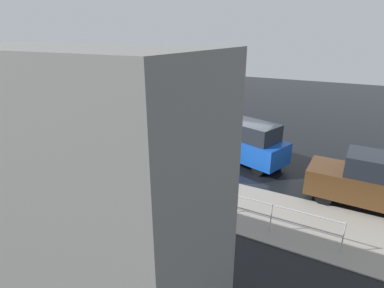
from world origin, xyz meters
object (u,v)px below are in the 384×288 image
at_px(parked_sedan, 376,182).
at_px(pedestrian, 130,147).
at_px(moving_hatchback, 247,143).
at_px(sign_post, 142,142).
at_px(fire_hydrant, 148,159).

bearing_deg(parked_sedan, pedestrian, 7.53).
relative_size(moving_hatchback, sign_post, 1.77).
bearing_deg(moving_hatchback, fire_hydrant, 33.95).
bearing_deg(fire_hydrant, moving_hatchback, -146.05).
height_order(moving_hatchback, sign_post, sign_post).
distance_m(fire_hydrant, sign_post, 1.56).
distance_m(parked_sedan, pedestrian, 10.11).
distance_m(moving_hatchback, parked_sedan, 5.53).
bearing_deg(pedestrian, fire_hydrant, -159.63).
bearing_deg(sign_post, parked_sedan, -167.49).
bearing_deg(sign_post, pedestrian, -26.51).
height_order(moving_hatchback, pedestrian, moving_hatchback).
xyz_separation_m(parked_sedan, pedestrian, (10.02, 1.33, -0.04)).
distance_m(moving_hatchback, fire_hydrant, 4.76).
distance_m(moving_hatchback, pedestrian, 5.57).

